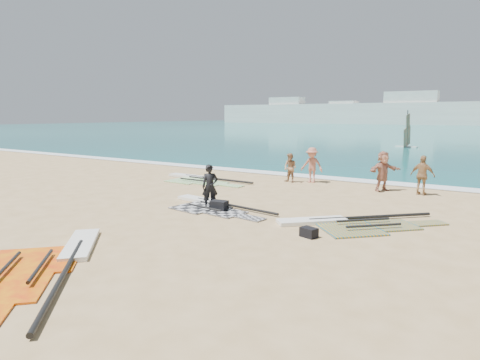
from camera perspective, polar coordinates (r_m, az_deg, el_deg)
The scene contains 16 objects.
ground at distance 12.07m, azimuth -5.54°, elevation -7.75°, with size 300.00×300.00×0.00m, color tan.
sea at distance 141.30m, azimuth 29.75°, elevation 6.59°, with size 300.00×240.00×0.06m, color #0D5861.
surf_line at distance 22.81m, azimuth 13.80°, elevation 0.08°, with size 300.00×1.20×0.04m, color white.
far_town at distance 160.72m, azimuth 24.57°, elevation 8.74°, with size 160.00×8.00×12.00m.
rig_grey at distance 15.61m, azimuth -4.37°, elevation -3.64°, with size 4.99×2.30×0.20m.
rig_green at distance 22.02m, azimuth -6.13°, elevation 0.11°, with size 5.68×2.34×0.20m.
rig_orange at distance 13.52m, azimuth 15.24°, elevation -5.97°, with size 4.91×4.34×0.20m.
rig_red at distance 10.76m, azimuth -25.38°, elevation -10.48°, with size 4.78×5.30×0.20m.
gear_bag_near at distance 14.91m, azimuth -2.98°, elevation -3.68°, with size 0.60×0.44×0.38m, color black.
gear_bag_far at distance 11.93m, azimuth 9.77°, elevation -7.35°, with size 0.47×0.33×0.28m, color black.
person_wetsuit at distance 15.19m, azimuth -4.29°, elevation -0.95°, with size 0.61×0.40×1.68m, color black.
beachgoer_left at distance 21.24m, azimuth 7.15°, elevation 1.72°, with size 0.75×0.58×1.54m, color #A87B57.
beachgoer_mid at distance 21.35m, azimuth 10.18°, elevation 2.11°, with size 1.20×0.69×1.85m, color #B96C56.
beachgoer_back at distance 19.45m, azimuth 24.53°, elevation 0.61°, with size 1.04×0.43×1.77m, color #AB7E4F.
beachgoer_right at distance 19.82m, azimuth 19.66°, elevation 1.21°, with size 1.74×0.55×1.88m, color tan.
windsurfer_left at distance 47.41m, azimuth 22.66°, elevation 5.73°, with size 2.29×2.74×4.09m.
Camera 1 is at (7.14, -9.08, 3.51)m, focal length 30.00 mm.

